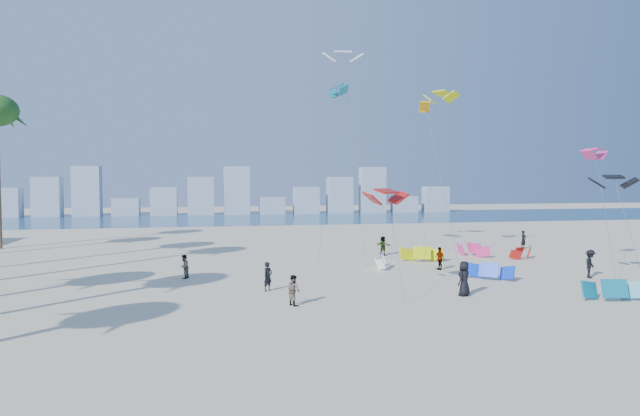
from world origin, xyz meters
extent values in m
plane|color=beige|center=(0.00, 0.00, 0.00)|extent=(220.00, 220.00, 0.00)
plane|color=navy|center=(0.00, 72.00, 0.01)|extent=(220.00, 220.00, 0.00)
imported|color=black|center=(-0.64, 12.85, 0.82)|extent=(0.71, 0.69, 1.65)
imported|color=gray|center=(0.21, 8.95, 0.77)|extent=(0.87, 0.94, 1.54)
imported|color=black|center=(9.63, 9.39, 0.95)|extent=(1.10, 1.04, 1.89)
imported|color=gray|center=(11.89, 17.95, 0.80)|extent=(0.56, 0.99, 1.59)
imported|color=black|center=(19.96, 12.91, 0.91)|extent=(1.34, 1.27, 1.82)
imported|color=gray|center=(10.28, 25.78, 0.80)|extent=(1.24, 1.48, 1.60)
imported|color=black|center=(24.13, 27.59, 0.82)|extent=(0.71, 0.61, 1.64)
imported|color=gray|center=(-5.43, 17.86, 0.76)|extent=(0.84, 0.92, 1.52)
cylinder|color=#595959|center=(5.63, 9.12, 2.84)|extent=(0.22, 2.61, 5.69)
cylinder|color=#595959|center=(13.07, 22.36, 6.55)|extent=(2.71, 2.74, 13.10)
cylinder|color=#595959|center=(20.85, 12.81, 4.18)|extent=(2.67, 5.81, 8.38)
cylinder|color=#595959|center=(5.06, 23.22, 6.76)|extent=(2.18, 3.36, 13.53)
cylinder|color=#595959|center=(13.74, 22.11, 6.18)|extent=(1.26, 3.88, 12.37)
cylinder|color=#595959|center=(19.73, 9.25, 3.23)|extent=(0.32, 3.31, 6.47)
cylinder|color=#595959|center=(7.12, 23.32, 8.29)|extent=(0.39, 5.89, 16.59)
cube|color=#9EADBF|center=(-35.80, 82.00, 2.40)|extent=(4.40, 3.00, 4.80)
cube|color=#9EADBF|center=(-29.60, 82.00, 3.30)|extent=(4.40, 3.00, 6.60)
cube|color=#9EADBF|center=(-23.40, 82.00, 4.20)|extent=(4.40, 3.00, 8.40)
cube|color=#9EADBF|center=(-17.20, 82.00, 1.50)|extent=(4.40, 3.00, 3.00)
cube|color=#9EADBF|center=(-11.00, 82.00, 2.40)|extent=(4.40, 3.00, 4.80)
cube|color=#9EADBF|center=(-4.80, 82.00, 3.30)|extent=(4.40, 3.00, 6.60)
cube|color=#9EADBF|center=(1.40, 82.00, 4.20)|extent=(4.40, 3.00, 8.40)
cube|color=#9EADBF|center=(7.60, 82.00, 1.50)|extent=(4.40, 3.00, 3.00)
cube|color=#9EADBF|center=(13.80, 82.00, 2.40)|extent=(4.40, 3.00, 4.80)
cube|color=#9EADBF|center=(20.00, 82.00, 3.30)|extent=(4.40, 3.00, 6.60)
cube|color=#9EADBF|center=(26.20, 82.00, 4.20)|extent=(4.40, 3.00, 8.40)
cube|color=#9EADBF|center=(32.40, 82.00, 1.50)|extent=(4.40, 3.00, 3.00)
cube|color=#9EADBF|center=(38.60, 82.00, 2.40)|extent=(4.40, 3.00, 4.80)
camera|label=1|loc=(-4.08, -19.02, 6.37)|focal=32.02mm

